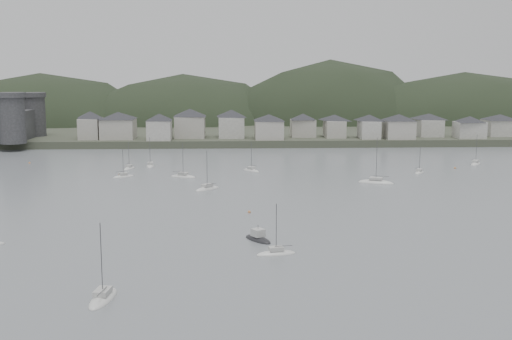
{
  "coord_description": "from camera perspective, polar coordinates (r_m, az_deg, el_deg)",
  "views": [
    {
      "loc": [
        -7.13,
        -87.73,
        31.64
      ],
      "look_at": [
        0.0,
        75.0,
        6.0
      ],
      "focal_mm": 44.64,
      "sensor_mm": 36.0,
      "label": 1
    }
  ],
  "objects": [
    {
      "name": "ground",
      "position": [
        93.53,
        2.05,
        -10.83
      ],
      "size": [
        900.0,
        900.0,
        0.0
      ],
      "primitive_type": "plane",
      "color": "slate",
      "rests_on": "ground"
    },
    {
      "name": "far_shore_land",
      "position": [
        383.98,
        -1.44,
        4.44
      ],
      "size": [
        900.0,
        250.0,
        3.0
      ],
      "primitive_type": "cube",
      "color": "#383D2D",
      "rests_on": "ground"
    },
    {
      "name": "forested_ridge",
      "position": [
        359.9,
        -0.59,
        2.1
      ],
      "size": [
        851.55,
        103.94,
        102.57
      ],
      "color": "black",
      "rests_on": "ground"
    },
    {
      "name": "waterfront_town",
      "position": [
        278.1,
        9.5,
        4.08
      ],
      "size": [
        451.48,
        28.46,
        12.92
      ],
      "color": "#A5A397",
      "rests_on": "far_shore_land"
    },
    {
      "name": "sailboat_lead",
      "position": [
        209.84,
        -11.29,
        0.15
      ],
      "size": [
        3.93,
        7.31,
        9.56
      ],
      "rotation": [
        0.0,
        0.0,
        2.88
      ],
      "color": "silver",
      "rests_on": "ground"
    },
    {
      "name": "moored_fleet",
      "position": [
        155.19,
        2.59,
        -2.76
      ],
      "size": [
        248.22,
        148.99,
        13.79
      ],
      "color": "silver",
      "rests_on": "ground"
    },
    {
      "name": "motor_launch_far",
      "position": [
        120.14,
        0.19,
        -6.18
      ],
      "size": [
        6.09,
        7.44,
        3.73
      ],
      "rotation": [
        0.0,
        0.0,
        3.72
      ],
      "color": "black",
      "rests_on": "ground"
    },
    {
      "name": "mooring_buoys",
      "position": [
        170.73,
        -3.65,
        -1.7
      ],
      "size": [
        167.3,
        117.15,
        0.7
      ],
      "color": "#C97C43",
      "rests_on": "ground"
    }
  ]
}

